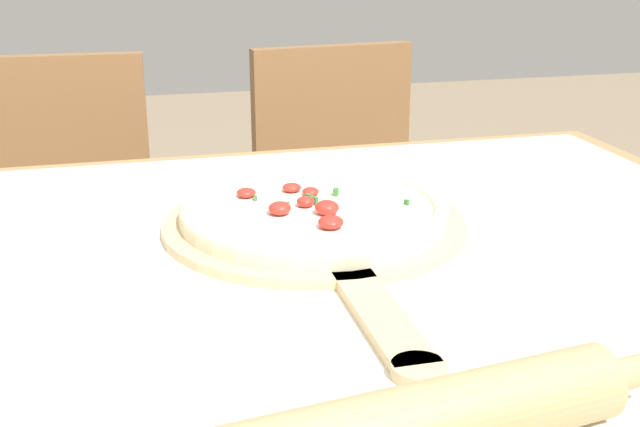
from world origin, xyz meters
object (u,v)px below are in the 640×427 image
object	(u,v)px
pizza	(314,210)
rolling_pin	(428,422)
chair_left	(64,238)
pizza_peel	(318,229)
chair_right	(346,214)

from	to	relation	value
pizza	rolling_pin	distance (m)	0.48
rolling_pin	chair_left	size ratio (longest dim) A/B	0.45
pizza_peel	rolling_pin	xyz separation A→B (m)	(-0.03, -0.46, 0.02)
pizza_peel	chair_right	distance (m)	0.84
chair_left	pizza_peel	bearing A→B (deg)	-61.46
pizza	chair_right	bearing A→B (deg)	70.84
pizza	chair_right	distance (m)	0.83
pizza	chair_right	size ratio (longest dim) A/B	0.39
chair_right	chair_left	bearing A→B (deg)	173.65
pizza	chair_left	distance (m)	0.87
pizza_peel	chair_right	world-z (taller)	chair_right
pizza_peel	rolling_pin	world-z (taller)	rolling_pin
rolling_pin	chair_left	xyz separation A→B (m)	(-0.34, 1.22, -0.28)
chair_right	pizza_peel	bearing A→B (deg)	-114.94
pizza_peel	pizza	xyz separation A→B (m)	(-0.00, 0.02, 0.02)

